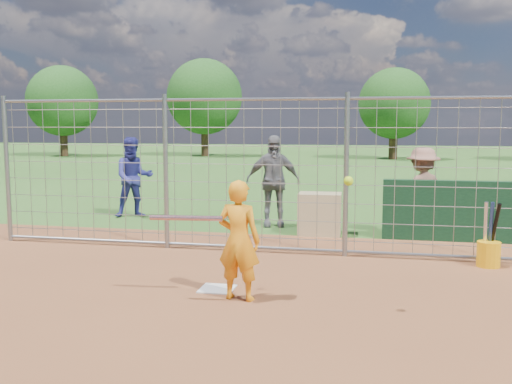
% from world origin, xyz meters
% --- Properties ---
extents(ground, '(100.00, 100.00, 0.00)m').
position_xyz_m(ground, '(0.00, 0.00, 0.00)').
color(ground, '#2D591E').
rests_on(ground, ground).
extents(home_plate, '(0.43, 0.43, 0.02)m').
position_xyz_m(home_plate, '(0.00, -0.20, 0.01)').
color(home_plate, silver).
rests_on(home_plate, ground).
extents(dugout_wall, '(2.60, 0.20, 1.10)m').
position_xyz_m(dugout_wall, '(3.40, 3.60, 0.55)').
color(dugout_wall, '#11381E').
rests_on(dugout_wall, ground).
extents(batter, '(0.58, 0.42, 1.46)m').
position_xyz_m(batter, '(0.37, -0.54, 0.73)').
color(batter, orange).
rests_on(batter, ground).
extents(bystander_a, '(1.10, 1.02, 1.81)m').
position_xyz_m(bystander_a, '(-3.40, 4.96, 0.90)').
color(bystander_a, navy).
rests_on(bystander_a, ground).
extents(bystander_b, '(1.18, 0.68, 1.88)m').
position_xyz_m(bystander_b, '(-0.10, 4.44, 0.94)').
color(bystander_b, slate).
rests_on(bystander_b, ground).
extents(bystander_c, '(1.25, 1.05, 1.68)m').
position_xyz_m(bystander_c, '(2.82, 3.95, 0.84)').
color(bystander_c, '#905F4E').
rests_on(bystander_c, ground).
extents(equipment_bin, '(0.81, 0.57, 0.80)m').
position_xyz_m(equipment_bin, '(0.93, 3.72, 0.40)').
color(equipment_bin, tan).
rests_on(equipment_bin, ground).
extents(equipment_in_play, '(2.35, 0.19, 0.56)m').
position_xyz_m(equipment_in_play, '(0.24, -0.79, 1.13)').
color(equipment_in_play, silver).
rests_on(equipment_in_play, ground).
extents(bucket_with_bats, '(0.34, 0.37, 0.98)m').
position_xyz_m(bucket_with_bats, '(3.62, 1.76, 0.25)').
color(bucket_with_bats, '#FCAE0D').
rests_on(bucket_with_bats, ground).
extents(backstop_fence, '(9.08, 0.08, 2.60)m').
position_xyz_m(backstop_fence, '(0.00, 2.00, 1.26)').
color(backstop_fence, gray).
rests_on(backstop_fence, ground).
extents(tree_line, '(44.66, 6.72, 6.48)m').
position_xyz_m(tree_line, '(3.13, 28.13, 3.71)').
color(tree_line, '#3F2B19').
rests_on(tree_line, ground).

